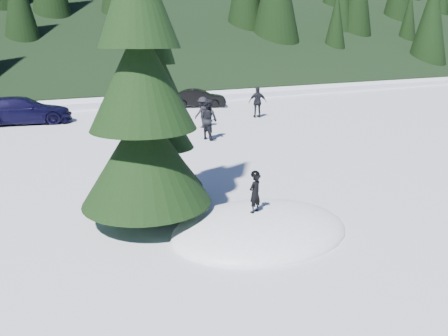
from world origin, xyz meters
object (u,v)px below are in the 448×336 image
spruce_tall (142,91)px  child_skier (255,193)px  adult_2 (203,112)px  adult_0 (209,119)px  car_4 (142,105)px  car_5 (199,98)px  car_3 (23,110)px  adult_1 (258,102)px  spruce_short (162,128)px

spruce_tall → child_skier: (2.09, -1.71, -2.36)m
spruce_tall → adult_2: 13.09m
spruce_tall → adult_2: bearing=57.6°
child_skier → adult_0: adult_0 is taller
adult_2 → car_4: adult_2 is taller
spruce_tall → child_skier: bearing=-39.2°
adult_0 → car_5: 10.68m
adult_2 → car_3: adult_2 is taller
adult_1 → car_4: size_ratio=0.46×
spruce_short → adult_2: 11.21m
adult_0 → adult_2: size_ratio=1.16×
adult_0 → adult_1: adult_0 is taller
adult_0 → adult_2: (1.07, 2.79, -0.13)m
spruce_short → adult_2: bearing=58.1°
car_3 → spruce_short: bearing=-159.5°
car_5 → adult_0: bearing=-178.4°
adult_2 → car_3: bearing=-51.4°
child_skier → car_5: size_ratio=0.26×
child_skier → adult_0: bearing=-127.8°
spruce_tall → spruce_short: size_ratio=1.60×
car_3 → car_5: (11.46, 1.16, -0.13)m
spruce_tall → car_3: 16.97m
child_skier → car_3: car_3 is taller
spruce_short → car_4: (4.19, 14.39, -1.41)m
spruce_short → adult_2: spruce_short is taller
spruce_short → car_3: (-2.43, 15.31, -1.35)m
adult_2 → car_3: size_ratio=0.32×
spruce_short → car_5: size_ratio=1.43×
spruce_short → car_4: 15.05m
child_skier → adult_1: bearing=-140.3°
spruce_tall → car_5: bearing=60.7°
spruce_tall → car_5: (10.03, 17.87, -2.70)m
adult_0 → child_skier: bearing=144.1°
spruce_short → child_skier: size_ratio=5.55×
spruce_tall → child_skier: 3.58m
car_3 → car_5: bearing=-72.7°
car_5 → car_4: bearing=138.1°
child_skier → car_3: size_ratio=0.19×
adult_2 → adult_0: bearing=52.8°
spruce_short → car_5: spruce_short is taller
adult_2 → car_3: (-8.32, 5.87, -0.06)m
child_skier → adult_1: adult_1 is taller
spruce_short → spruce_tall: bearing=-125.5°
adult_1 → adult_2: (-4.31, -1.30, -0.11)m
spruce_tall → spruce_short: bearing=54.5°
adult_1 → adult_2: adult_1 is taller
child_skier → adult_2: adult_2 is taller
spruce_short → car_3: size_ratio=1.04×
adult_1 → adult_0: bearing=58.8°
car_4 → car_5: size_ratio=1.08×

